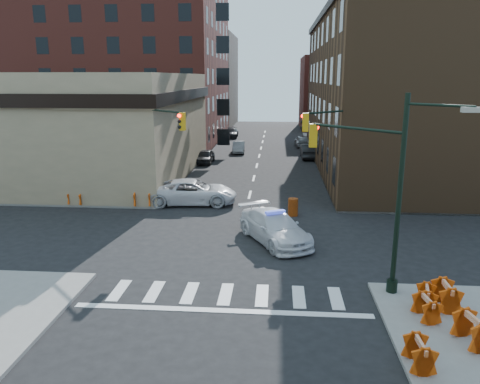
% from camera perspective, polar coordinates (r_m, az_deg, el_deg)
% --- Properties ---
extents(ground, '(140.00, 140.00, 0.00)m').
position_cam_1_polar(ground, '(25.98, -0.12, -5.74)').
color(ground, black).
rests_on(ground, ground).
extents(sidewalk_nw, '(34.00, 54.50, 0.15)m').
position_cam_1_polar(sidewalk_nw, '(62.97, -18.96, 5.23)').
color(sidewalk_nw, gray).
rests_on(sidewalk_nw, ground).
extents(sidewalk_ne, '(34.00, 54.50, 0.15)m').
position_cam_1_polar(sidewalk_ne, '(61.49, 24.56, 4.53)').
color(sidewalk_ne, gray).
rests_on(sidewalk_ne, ground).
extents(bank_building, '(22.00, 22.00, 9.00)m').
position_cam_1_polar(bank_building, '(45.29, -20.46, 7.66)').
color(bank_building, '#9E8967').
rests_on(bank_building, ground).
extents(apartment_block, '(25.00, 25.00, 24.00)m').
position_cam_1_polar(apartment_block, '(67.66, -13.64, 16.27)').
color(apartment_block, maroon).
rests_on(apartment_block, ground).
extents(commercial_row_ne, '(14.00, 34.00, 14.00)m').
position_cam_1_polar(commercial_row_ne, '(48.20, 18.11, 11.15)').
color(commercial_row_ne, '#4F351F').
rests_on(commercial_row_ne, ground).
extents(filler_nw, '(20.00, 18.00, 16.00)m').
position_cam_1_polar(filler_nw, '(88.25, -7.41, 13.29)').
color(filler_nw, brown).
rests_on(filler_nw, ground).
extents(filler_ne, '(16.00, 16.00, 12.00)m').
position_cam_1_polar(filler_ne, '(83.31, 13.12, 11.65)').
color(filler_ne, maroon).
rests_on(filler_ne, ground).
extents(signal_pole_se, '(5.40, 5.27, 8.00)m').
position_cam_1_polar(signal_pole_se, '(19.73, 16.27, 1.29)').
color(signal_pole_se, black).
rests_on(signal_pole_se, sidewalk_se).
extents(signal_pole_nw, '(3.58, 3.67, 8.00)m').
position_cam_1_polar(signal_pole_nw, '(31.06, -10.17, 5.54)').
color(signal_pole_nw, black).
rests_on(signal_pole_nw, sidewalk_nw).
extents(signal_pole_ne, '(3.67, 3.58, 8.00)m').
position_cam_1_polar(signal_pole_ne, '(30.31, 11.84, 5.26)').
color(signal_pole_ne, black).
rests_on(signal_pole_ne, sidewalk_ne).
extents(tree_ne_near, '(3.00, 3.00, 4.85)m').
position_cam_1_polar(tree_ne_near, '(50.96, 10.83, 7.73)').
color(tree_ne_near, black).
rests_on(tree_ne_near, sidewalk_ne).
extents(tree_ne_far, '(3.00, 3.00, 4.85)m').
position_cam_1_polar(tree_ne_far, '(58.89, 10.02, 8.56)').
color(tree_ne_far, black).
rests_on(tree_ne_far, sidewalk_ne).
extents(police_car, '(4.64, 6.00, 1.62)m').
position_cam_1_polar(police_car, '(25.39, 4.24, -4.32)').
color(police_car, silver).
rests_on(police_car, ground).
extents(pickup, '(6.42, 3.42, 1.72)m').
position_cam_1_polar(pickup, '(33.01, -5.80, 0.02)').
color(pickup, silver).
rests_on(pickup, ground).
extents(parked_car_wnear, '(1.72, 4.06, 1.37)m').
position_cam_1_polar(parked_car_wnear, '(48.65, -4.27, 4.32)').
color(parked_car_wnear, black).
rests_on(parked_car_wnear, ground).
extents(parked_car_wfar, '(1.59, 4.07, 1.32)m').
position_cam_1_polar(parked_car_wfar, '(55.37, -0.15, 5.50)').
color(parked_car_wfar, gray).
rests_on(parked_car_wfar, ground).
extents(parked_car_wdeep, '(2.04, 4.78, 1.38)m').
position_cam_1_polar(parked_car_wdeep, '(69.48, -1.07, 7.23)').
color(parked_car_wdeep, black).
rests_on(parked_car_wdeep, ground).
extents(parked_car_enear, '(1.78, 4.92, 1.61)m').
position_cam_1_polar(parked_car_enear, '(52.04, 8.40, 4.97)').
color(parked_car_enear, black).
rests_on(parked_car_enear, ground).
extents(parked_car_efar, '(2.04, 4.47, 1.49)m').
position_cam_1_polar(parked_car_efar, '(60.65, 7.60, 6.19)').
color(parked_car_efar, gray).
rests_on(parked_car_efar, ground).
extents(pedestrian_a, '(0.72, 0.67, 1.65)m').
position_cam_1_polar(pedestrian_a, '(34.74, -13.87, 0.57)').
color(pedestrian_a, black).
rests_on(pedestrian_a, sidewalk_nw).
extents(pedestrian_b, '(1.03, 0.90, 1.80)m').
position_cam_1_polar(pedestrian_b, '(36.50, -16.87, 1.13)').
color(pedestrian_b, black).
rests_on(pedestrian_b, sidewalk_nw).
extents(pedestrian_c, '(1.07, 0.63, 1.71)m').
position_cam_1_polar(pedestrian_c, '(36.51, -19.81, 0.84)').
color(pedestrian_c, '#1E242D').
rests_on(pedestrian_c, sidewalk_nw).
extents(barrel_road, '(0.80, 0.80, 1.14)m').
position_cam_1_polar(barrel_road, '(30.29, 6.48, -1.83)').
color(barrel_road, '#F13A0B').
rests_on(barrel_road, ground).
extents(barrel_bank, '(0.78, 0.78, 1.10)m').
position_cam_1_polar(barrel_bank, '(33.64, -8.46, -0.34)').
color(barrel_bank, red).
rests_on(barrel_bank, ground).
extents(barricade_se_a, '(0.69, 1.35, 1.00)m').
position_cam_1_polar(barricade_se_a, '(19.75, 23.82, -11.50)').
color(barricade_se_a, '#CE4B09').
rests_on(barricade_se_a, sidewalk_se).
extents(barricade_se_b, '(0.79, 1.22, 0.84)m').
position_cam_1_polar(barricade_se_b, '(19.52, 21.79, -11.87)').
color(barricade_se_b, '#C66209').
rests_on(barricade_se_b, sidewalk_se).
extents(barricade_se_c, '(0.73, 1.22, 0.86)m').
position_cam_1_polar(barricade_se_c, '(18.69, 21.78, -13.02)').
color(barricade_se_c, '#C33609').
rests_on(barricade_se_c, sidewalk_se).
extents(barricade_se_d, '(0.95, 1.46, 1.01)m').
position_cam_1_polar(barricade_se_d, '(17.66, 26.51, -14.89)').
color(barricade_se_d, '#C45409').
rests_on(barricade_se_d, sidewalk_se).
extents(barricade_se_e, '(0.62, 1.20, 0.89)m').
position_cam_1_polar(barricade_se_e, '(15.86, 21.02, -17.96)').
color(barricade_se_e, '#D64A0A').
rests_on(barricade_se_e, sidewalk_se).
extents(barricade_nw_a, '(1.38, 0.77, 1.00)m').
position_cam_1_polar(barricade_nw_a, '(32.44, -11.76, -0.83)').
color(barricade_nw_a, '#E63A0A').
rests_on(barricade_nw_a, sidewalk_nw).
extents(barricade_nw_b, '(1.17, 0.65, 0.85)m').
position_cam_1_polar(barricade_nw_b, '(34.06, -19.35, -0.77)').
color(barricade_nw_b, '#C75609').
rests_on(barricade_nw_b, sidewalk_nw).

